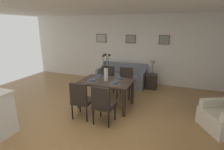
{
  "coord_description": "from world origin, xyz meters",
  "views": [
    {
      "loc": [
        1.73,
        -3.34,
        2.15
      ],
      "look_at": [
        -0.01,
        1.14,
        0.8
      ],
      "focal_mm": 27.55,
      "sensor_mm": 36.0,
      "label": 1
    }
  ],
  "objects": [
    {
      "name": "table_lamp",
      "position": [
        0.93,
        2.64,
        0.89
      ],
      "size": [
        0.22,
        0.22,
        0.51
      ],
      "color": "#4C4C51",
      "rests_on": "side_table"
    },
    {
      "name": "ceiling_panel",
      "position": [
        0.0,
        0.4,
        2.64
      ],
      "size": [
        9.0,
        7.2,
        0.08
      ],
      "primitive_type": "cube",
      "color": "white"
    },
    {
      "name": "dining_chair_near_right",
      "position": [
        -0.37,
        1.6,
        0.51
      ],
      "size": [
        0.45,
        0.45,
        0.92
      ],
      "color": "black",
      "rests_on": "ground"
    },
    {
      "name": "bowl_near_left",
      "position": [
        -0.35,
        0.54,
        0.78
      ],
      "size": [
        0.17,
        0.17,
        0.07
      ],
      "color": "#475166",
      "rests_on": "dining_table"
    },
    {
      "name": "ground_plane",
      "position": [
        0.0,
        0.0,
        0.0
      ],
      "size": [
        9.0,
        9.0,
        0.0
      ],
      "primitive_type": "plane",
      "color": "olive"
    },
    {
      "name": "placemat_near_left",
      "position": [
        -0.35,
        0.54,
        0.74
      ],
      "size": [
        0.32,
        0.32,
        0.01
      ],
      "primitive_type": "cylinder",
      "color": "#4C4742",
      "rests_on": "dining_table"
    },
    {
      "name": "centerpiece_vase",
      "position": [
        -0.03,
        0.75,
        1.02
      ],
      "size": [
        0.21,
        0.23,
        0.73
      ],
      "color": "silver",
      "rests_on": "dining_table"
    },
    {
      "name": "framed_picture_center",
      "position": [
        -0.03,
        3.18,
        1.7
      ],
      "size": [
        0.39,
        0.03,
        0.31
      ],
      "color": "#473828"
    },
    {
      "name": "framed_picture_right",
      "position": [
        1.2,
        3.18,
        1.7
      ],
      "size": [
        0.37,
        0.03,
        0.33
      ],
      "color": "#473828"
    },
    {
      "name": "dining_table",
      "position": [
        -0.03,
        0.75,
        0.65
      ],
      "size": [
        1.4,
        0.93,
        0.74
      ],
      "color": "#33261E",
      "rests_on": "ground"
    },
    {
      "name": "dining_chair_far_left",
      "position": [
        0.26,
        -0.14,
        0.51
      ],
      "size": [
        0.45,
        0.45,
        0.92
      ],
      "color": "black",
      "rests_on": "ground"
    },
    {
      "name": "dining_chair_near_left",
      "position": [
        -0.32,
        -0.1,
        0.51
      ],
      "size": [
        0.47,
        0.47,
        0.92
      ],
      "color": "black",
      "rests_on": "ground"
    },
    {
      "name": "placemat_far_left",
      "position": [
        0.28,
        0.54,
        0.74
      ],
      "size": [
        0.32,
        0.32,
        0.01
      ],
      "primitive_type": "cylinder",
      "color": "#4C4742",
      "rests_on": "dining_table"
    },
    {
      "name": "placemat_near_right",
      "position": [
        -0.35,
        0.96,
        0.74
      ],
      "size": [
        0.32,
        0.32,
        0.01
      ],
      "primitive_type": "cylinder",
      "color": "#4C4742",
      "rests_on": "dining_table"
    },
    {
      "name": "dining_chair_far_right",
      "position": [
        0.26,
        1.6,
        0.51
      ],
      "size": [
        0.47,
        0.47,
        0.92
      ],
      "color": "black",
      "rests_on": "ground"
    },
    {
      "name": "bowl_far_right",
      "position": [
        0.28,
        0.96,
        0.78
      ],
      "size": [
        0.17,
        0.17,
        0.07
      ],
      "color": "#475166",
      "rests_on": "dining_table"
    },
    {
      "name": "side_table",
      "position": [
        0.93,
        2.64,
        0.26
      ],
      "size": [
        0.36,
        0.36,
        0.52
      ],
      "primitive_type": "cube",
      "color": "black",
      "rests_on": "ground"
    },
    {
      "name": "sofa",
      "position": [
        -0.19,
        2.64,
        0.28
      ],
      "size": [
        1.77,
        0.84,
        0.8
      ],
      "color": "slate",
      "rests_on": "ground"
    },
    {
      "name": "framed_picture_left",
      "position": [
        -1.27,
        3.18,
        1.7
      ],
      "size": [
        0.44,
        0.03,
        0.33
      ],
      "color": "#473828"
    },
    {
      "name": "placemat_far_right",
      "position": [
        0.28,
        0.96,
        0.74
      ],
      "size": [
        0.32,
        0.32,
        0.01
      ],
      "primitive_type": "cylinder",
      "color": "#4C4742",
      "rests_on": "dining_table"
    },
    {
      "name": "bowl_far_left",
      "position": [
        0.28,
        0.54,
        0.78
      ],
      "size": [
        0.17,
        0.17,
        0.07
      ],
      "color": "#475166",
      "rests_on": "dining_table"
    },
    {
      "name": "bowl_near_right",
      "position": [
        -0.35,
        0.96,
        0.78
      ],
      "size": [
        0.17,
        0.17,
        0.07
      ],
      "color": "#475166",
      "rests_on": "dining_table"
    },
    {
      "name": "back_wall_panel",
      "position": [
        0.0,
        3.25,
        1.3
      ],
      "size": [
        9.0,
        0.1,
        2.6
      ],
      "primitive_type": "cube",
      "color": "silver",
      "rests_on": "ground"
    }
  ]
}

